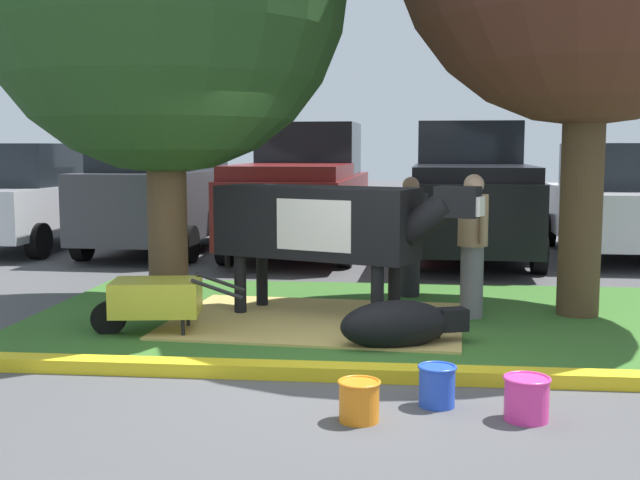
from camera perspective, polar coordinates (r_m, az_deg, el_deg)
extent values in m
plane|color=#4C4C4F|center=(7.10, 1.45, -9.38)|extent=(80.00, 80.00, 0.00)
cube|color=#386B28|center=(9.26, 3.68, -5.52)|extent=(7.81, 4.59, 0.02)
cube|color=yellow|center=(6.88, 2.84, -9.41)|extent=(9.01, 0.24, 0.12)
cube|color=tan|center=(9.01, -0.20, -5.76)|extent=(3.37, 2.63, 0.04)
cylinder|color=brown|center=(9.47, -10.81, 1.57)|extent=(0.46, 0.46, 2.28)
cylinder|color=#4C3823|center=(9.65, 18.12, 3.16)|extent=(0.48, 0.48, 2.86)
cube|color=black|center=(9.04, -0.30, 1.29)|extent=(2.40, 1.47, 0.80)
cube|color=white|center=(8.97, 0.55, 1.25)|extent=(1.10, 0.99, 0.56)
cylinder|color=black|center=(8.51, 7.69, 1.57)|extent=(0.71, 0.53, 0.58)
cube|color=black|center=(8.39, 9.77, 2.69)|extent=(0.50, 0.40, 0.32)
cube|color=white|center=(8.34, 11.08, 2.37)|extent=(0.18, 0.23, 0.20)
cylinder|color=black|center=(9.01, 5.31, -3.62)|extent=(0.14, 0.14, 0.72)
cylinder|color=black|center=(8.57, 4.10, -4.15)|extent=(0.14, 0.14, 0.72)
cylinder|color=black|center=(9.77, -4.15, -2.81)|extent=(0.14, 0.14, 0.72)
cylinder|color=black|center=(9.36, -5.70, -3.24)|extent=(0.14, 0.14, 0.72)
cylinder|color=black|center=(9.67, -6.64, 0.11)|extent=(0.06, 0.06, 0.70)
ellipsoid|color=black|center=(7.87, 5.36, -6.02)|extent=(1.20, 0.82, 0.48)
cube|color=black|center=(8.07, 9.41, -5.60)|extent=(0.33, 0.28, 0.22)
cube|color=silver|center=(8.12, 10.19, -5.55)|extent=(0.09, 0.11, 0.16)
cylinder|color=black|center=(8.19, 7.26, -6.83)|extent=(0.36, 0.21, 0.10)
cylinder|color=slate|center=(9.30, 10.75, -2.99)|extent=(0.26, 0.26, 0.85)
cylinder|color=#9E7F5B|center=(9.21, 10.85, 1.39)|extent=(0.34, 0.34, 0.58)
sphere|color=tan|center=(9.18, 10.90, 3.91)|extent=(0.23, 0.23, 0.23)
cylinder|color=#9E7F5B|center=(9.02, 11.57, 1.45)|extent=(0.09, 0.09, 0.55)
cylinder|color=#9E7F5B|center=(9.39, 10.15, 1.69)|extent=(0.09, 0.09, 0.55)
cylinder|color=black|center=(10.51, 6.41, -1.91)|extent=(0.26, 0.26, 0.80)
cylinder|color=black|center=(10.44, 6.46, 1.78)|extent=(0.34, 0.34, 0.55)
sphere|color=#8C664C|center=(10.41, 6.49, 3.89)|extent=(0.22, 0.22, 0.22)
cylinder|color=black|center=(10.29, 7.40, 1.85)|extent=(0.09, 0.09, 0.53)
cylinder|color=black|center=(10.57, 5.55, 2.00)|extent=(0.09, 0.09, 0.53)
cube|color=gold|center=(8.55, -11.58, -4.01)|extent=(0.98, 0.72, 0.36)
cylinder|color=black|center=(8.68, -14.82, -5.41)|extent=(0.37, 0.15, 0.36)
cylinder|color=black|center=(8.35, -9.73, -6.19)|extent=(0.04, 0.04, 0.24)
cylinder|color=black|center=(8.77, -9.36, -5.55)|extent=(0.04, 0.04, 0.24)
cylinder|color=black|center=(8.23, -7.36, -3.49)|extent=(0.53, 0.12, 0.23)
cylinder|color=black|center=(8.66, -7.11, -2.98)|extent=(0.53, 0.12, 0.23)
cylinder|color=orange|center=(5.87, 2.80, -11.42)|extent=(0.29, 0.29, 0.29)
torus|color=orange|center=(5.82, 2.81, -10.08)|extent=(0.31, 0.31, 0.02)
cylinder|color=blue|center=(6.24, 8.33, -10.28)|extent=(0.27, 0.27, 0.30)
torus|color=blue|center=(6.20, 8.35, -8.94)|extent=(0.30, 0.30, 0.02)
cylinder|color=#EA3893|center=(6.06, 14.49, -10.92)|extent=(0.32, 0.32, 0.31)
torus|color=#EA3893|center=(6.02, 14.53, -9.52)|extent=(0.34, 0.34, 0.02)
cube|color=silver|center=(16.47, -19.94, 2.12)|extent=(1.97, 4.47, 0.90)
cube|color=black|center=(16.43, -20.05, 5.07)|extent=(1.67, 2.26, 0.80)
cylinder|color=black|center=(18.19, -20.27, 1.07)|extent=(0.24, 0.65, 0.64)
cylinder|color=black|center=(17.40, -15.05, 1.03)|extent=(0.24, 0.65, 0.64)
cylinder|color=black|center=(14.83, -19.39, -0.07)|extent=(0.24, 0.65, 0.64)
cube|color=#3D3D42|center=(15.38, -11.09, 2.66)|extent=(2.07, 4.67, 1.20)
cube|color=black|center=(15.34, -11.19, 6.76)|extent=(1.79, 3.26, 1.00)
cylinder|color=black|center=(17.15, -12.40, 1.02)|extent=(0.24, 0.65, 0.64)
cylinder|color=black|center=(16.58, -6.24, 0.95)|extent=(0.24, 0.65, 0.64)
cylinder|color=black|center=(14.41, -16.57, -0.16)|extent=(0.24, 0.65, 0.64)
cylinder|color=black|center=(13.72, -9.34, -0.29)|extent=(0.24, 0.65, 0.64)
cube|color=maroon|center=(14.84, -1.30, 2.44)|extent=(2.20, 5.47, 1.10)
cube|color=black|center=(15.73, -0.74, 6.51)|extent=(1.91, 1.87, 1.00)
cube|color=maroon|center=(13.61, -2.15, 4.88)|extent=(2.00, 2.77, 0.24)
cylinder|color=black|center=(16.79, -3.67, 1.04)|extent=(0.24, 0.65, 0.64)
cylinder|color=black|center=(16.50, 3.14, 0.95)|extent=(0.24, 0.65, 0.64)
cylinder|color=black|center=(13.39, -6.75, -0.42)|extent=(0.24, 0.65, 0.64)
cylinder|color=black|center=(13.03, 1.78, -0.58)|extent=(0.24, 0.65, 0.64)
cube|color=black|center=(14.44, 10.60, 2.21)|extent=(2.20, 5.47, 1.10)
cube|color=black|center=(15.34, 10.53, 6.40)|extent=(1.91, 1.87, 1.00)
cube|color=black|center=(13.19, 10.87, 4.71)|extent=(2.00, 2.77, 0.24)
cylinder|color=black|center=(16.23, 6.77, 0.81)|extent=(0.24, 0.65, 0.64)
cylinder|color=black|center=(16.30, 13.81, 0.69)|extent=(0.24, 0.65, 0.64)
cylinder|color=black|center=(12.74, 6.37, -0.78)|extent=(0.24, 0.65, 0.64)
cylinder|color=black|center=(12.84, 15.33, -0.92)|extent=(0.24, 0.65, 0.64)
cube|color=silver|center=(15.26, 20.09, 1.78)|extent=(1.97, 4.47, 0.90)
cube|color=black|center=(15.21, 20.22, 4.97)|extent=(1.67, 2.26, 0.80)
cylinder|color=black|center=(16.55, 15.97, 0.71)|extent=(0.24, 0.65, 0.64)
cylinder|color=black|center=(13.73, 17.56, -0.51)|extent=(0.24, 0.65, 0.64)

